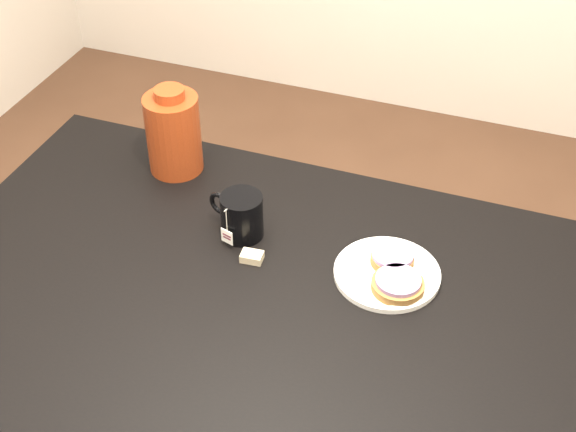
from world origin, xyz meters
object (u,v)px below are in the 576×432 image
(bagel_package, at_px, (173,133))
(plate, at_px, (387,273))
(teabag_pouch, at_px, (252,257))
(bagel_front, at_px, (398,284))
(mug, at_px, (241,215))
(bagel_back, at_px, (392,258))
(table, at_px, (260,322))

(bagel_package, bearing_deg, plate, -18.73)
(teabag_pouch, bearing_deg, bagel_package, 140.24)
(plate, xyz_separation_m, bagel_front, (0.03, -0.04, 0.02))
(plate, relative_size, teabag_pouch, 4.81)
(mug, xyz_separation_m, teabag_pouch, (0.05, -0.07, -0.04))
(plate, distance_m, teabag_pouch, 0.28)
(plate, height_order, teabag_pouch, teabag_pouch)
(mug, distance_m, bagel_package, 0.30)
(bagel_front, distance_m, bagel_package, 0.65)
(plate, distance_m, bagel_front, 0.05)
(plate, xyz_separation_m, teabag_pouch, (-0.28, -0.05, 0.00))
(bagel_front, xyz_separation_m, mug, (-0.36, 0.06, 0.03))
(bagel_back, height_order, bagel_package, bagel_package)
(table, height_order, bagel_back, bagel_back)
(table, bearing_deg, bagel_front, 20.44)
(bagel_back, height_order, mug, mug)
(bagel_package, bearing_deg, table, -43.89)
(mug, distance_m, teabag_pouch, 0.10)
(bagel_back, relative_size, teabag_pouch, 2.05)
(table, xyz_separation_m, mug, (-0.10, 0.16, 0.13))
(table, relative_size, bagel_back, 15.20)
(table, xyz_separation_m, plate, (0.22, 0.14, 0.09))
(table, bearing_deg, plate, 31.28)
(bagel_back, distance_m, teabag_pouch, 0.29)
(bagel_back, xyz_separation_m, bagel_package, (-0.57, 0.16, 0.07))
(table, height_order, bagel_package, bagel_package)
(plate, distance_m, bagel_package, 0.61)
(table, relative_size, plate, 6.47)
(mug, height_order, teabag_pouch, mug)
(bagel_back, relative_size, bagel_front, 0.70)
(table, bearing_deg, bagel_package, 136.11)
(mug, bearing_deg, teabag_pouch, -36.98)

